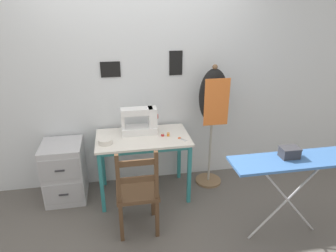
# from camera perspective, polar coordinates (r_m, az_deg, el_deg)

# --- Properties ---
(ground_plane) EXTENTS (14.00, 14.00, 0.00)m
(ground_plane) POSITION_cam_1_polar(r_m,az_deg,el_deg) (3.46, -3.88, -15.39)
(ground_plane) COLOR #5B5651
(wall_back) EXTENTS (10.00, 0.06, 2.55)m
(wall_back) POSITION_cam_1_polar(r_m,az_deg,el_deg) (3.50, -5.73, 8.41)
(wall_back) COLOR silver
(wall_back) RESTS_ON ground_plane
(sewing_table) EXTENTS (1.03, 0.61, 0.74)m
(sewing_table) POSITION_cam_1_polar(r_m,az_deg,el_deg) (3.36, -4.75, -3.60)
(sewing_table) COLOR silver
(sewing_table) RESTS_ON ground_plane
(sewing_machine) EXTENTS (0.41, 0.18, 0.32)m
(sewing_machine) POSITION_cam_1_polar(r_m,az_deg,el_deg) (3.37, -5.12, 0.86)
(sewing_machine) COLOR white
(sewing_machine) RESTS_ON sewing_table
(fabric_bowl) EXTENTS (0.15, 0.15, 0.06)m
(fabric_bowl) POSITION_cam_1_polar(r_m,az_deg,el_deg) (3.22, -11.85, -2.84)
(fabric_bowl) COLOR silver
(fabric_bowl) RESTS_ON sewing_table
(scissors) EXTENTS (0.09, 0.12, 0.01)m
(scissors) POSITION_cam_1_polar(r_m,az_deg,el_deg) (3.27, 2.50, -2.44)
(scissors) COLOR silver
(scissors) RESTS_ON sewing_table
(thread_spool_near_machine) EXTENTS (0.04, 0.04, 0.03)m
(thread_spool_near_machine) POSITION_cam_1_polar(r_m,az_deg,el_deg) (3.33, -1.03, -1.67)
(thread_spool_near_machine) COLOR red
(thread_spool_near_machine) RESTS_ON sewing_table
(thread_spool_mid_table) EXTENTS (0.04, 0.04, 0.04)m
(thread_spool_mid_table) POSITION_cam_1_polar(r_m,az_deg,el_deg) (3.32, 0.04, -1.64)
(thread_spool_mid_table) COLOR orange
(thread_spool_mid_table) RESTS_ON sewing_table
(wooden_chair) EXTENTS (0.40, 0.38, 0.93)m
(wooden_chair) POSITION_cam_1_polar(r_m,az_deg,el_deg) (2.95, -5.87, -12.45)
(wooden_chair) COLOR #513823
(wooden_chair) RESTS_ON ground_plane
(filing_cabinet) EXTENTS (0.44, 0.48, 0.69)m
(filing_cabinet) POSITION_cam_1_polar(r_m,az_deg,el_deg) (3.64, -19.07, -8.17)
(filing_cabinet) COLOR #B7B7BC
(filing_cabinet) RESTS_ON ground_plane
(dress_form) EXTENTS (0.33, 0.32, 1.50)m
(dress_form) POSITION_cam_1_polar(r_m,az_deg,el_deg) (3.46, 8.57, 4.50)
(dress_form) COLOR #846647
(dress_form) RESTS_ON ground_plane
(ironing_board) EXTENTS (1.16, 0.32, 0.85)m
(ironing_board) POSITION_cam_1_polar(r_m,az_deg,el_deg) (2.91, 22.89, -6.66)
(ironing_board) COLOR #3D6BAD
(ironing_board) RESTS_ON ground_plane
(storage_box) EXTENTS (0.17, 0.12, 0.10)m
(storage_box) POSITION_cam_1_polar(r_m,az_deg,el_deg) (2.88, 22.14, -4.68)
(storage_box) COLOR #333338
(storage_box) RESTS_ON ironing_board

